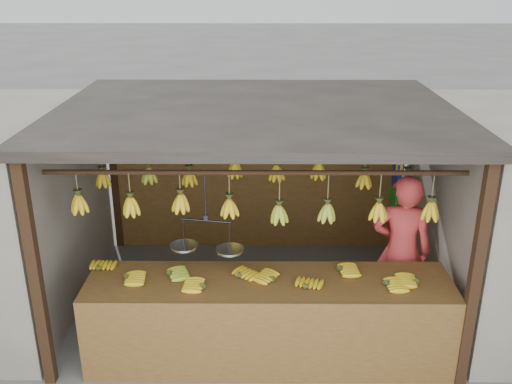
{
  "coord_description": "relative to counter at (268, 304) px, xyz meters",
  "views": [
    {
      "loc": [
        0.04,
        -6.05,
        3.76
      ],
      "look_at": [
        0.0,
        0.3,
        1.3
      ],
      "focal_mm": 40.0,
      "sensor_mm": 36.0,
      "label": 1
    }
  ],
  "objects": [
    {
      "name": "vendor",
      "position": [
        1.47,
        0.8,
        0.17
      ],
      "size": [
        0.72,
        0.55,
        1.78
      ],
      "primitive_type": "imported",
      "rotation": [
        0.0,
        0.0,
        2.93
      ],
      "color": "#BF3333",
      "rests_on": "ground"
    },
    {
      "name": "hanging_bananas",
      "position": [
        -0.13,
        1.23,
        0.9
      ],
      "size": [
        3.62,
        2.22,
        0.39
      ],
      "color": "gold",
      "rests_on": "ground"
    },
    {
      "name": "counter",
      "position": [
        0.0,
        0.0,
        0.0
      ],
      "size": [
        3.64,
        0.83,
        0.96
      ],
      "color": "brown",
      "rests_on": "ground"
    },
    {
      "name": "stall",
      "position": [
        -0.13,
        1.56,
        1.26
      ],
      "size": [
        4.3,
        3.3,
        2.4
      ],
      "color": "black",
      "rests_on": "ground"
    },
    {
      "name": "balance_scale",
      "position": [
        -0.61,
        0.23,
        0.54
      ],
      "size": [
        0.73,
        0.35,
        0.81
      ],
      "color": "black",
      "rests_on": "ground"
    },
    {
      "name": "bag_bundles",
      "position": [
        1.81,
        2.58,
        0.25
      ],
      "size": [
        0.08,
        0.26,
        1.22
      ],
      "color": "yellow",
      "rests_on": "ground"
    },
    {
      "name": "ground",
      "position": [
        -0.13,
        1.23,
        -0.72
      ],
      "size": [
        80.0,
        80.0,
        0.0
      ],
      "primitive_type": "plane",
      "color": "#5B5B57"
    }
  ]
}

